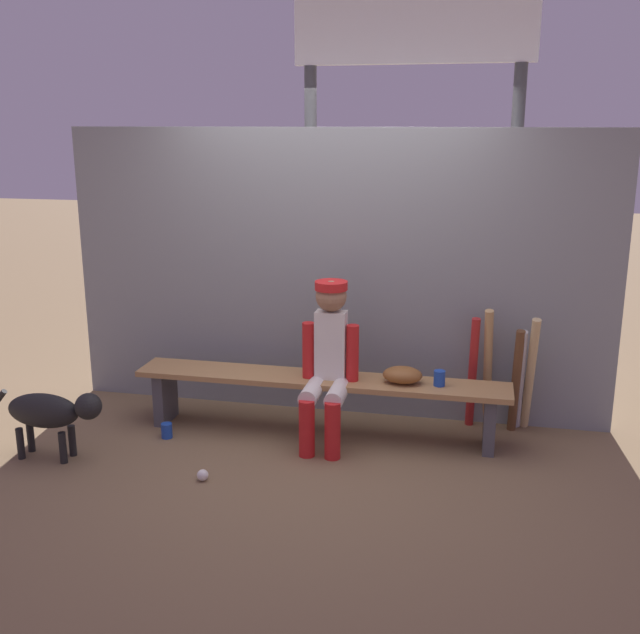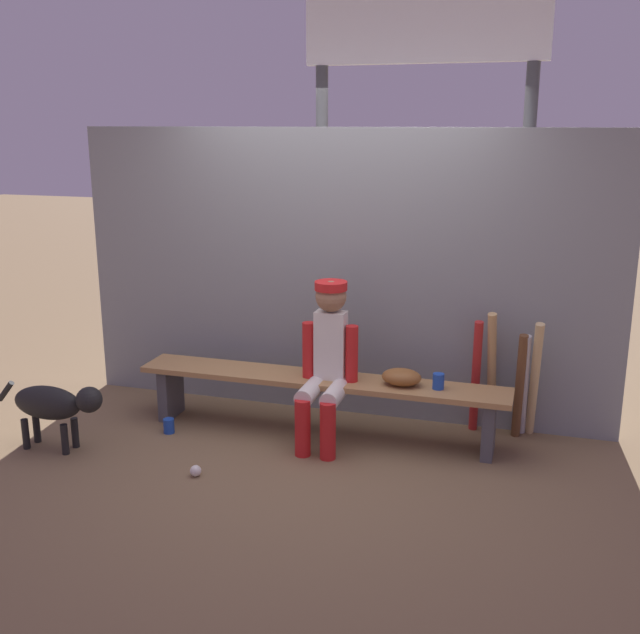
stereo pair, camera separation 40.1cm
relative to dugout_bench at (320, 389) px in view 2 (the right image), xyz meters
name	(u,v)px [view 2 (the right image)]	position (x,y,z in m)	size (l,w,h in m)	color
ground_plane	(320,434)	(0.00, 0.00, -0.35)	(30.00, 30.00, 0.00)	brown
chainlink_fence	(339,275)	(0.00, 0.50, 0.75)	(4.21, 0.03, 2.20)	gray
dugout_bench	(320,389)	(0.00, 0.00, 0.00)	(2.73, 0.36, 0.45)	#AD7F4C
player_seated	(326,358)	(0.08, -0.11, 0.28)	(0.41, 0.55, 1.16)	silver
baseball_glove	(401,377)	(0.60, 0.00, 0.15)	(0.28, 0.20, 0.12)	brown
bat_aluminum_red	(476,377)	(1.08, 0.37, 0.08)	(0.06, 0.06, 0.86)	#B22323
bat_wood_tan	(492,372)	(1.19, 0.41, 0.12)	(0.06, 0.06, 0.95)	tan
bat_wood_dark	(519,387)	(1.39, 0.33, 0.05)	(0.06, 0.06, 0.81)	brown
bat_aluminum_silver	(524,385)	(1.42, 0.37, 0.05)	(0.06, 0.06, 0.81)	#B7B7BC
bat_wood_natural	(534,380)	(1.49, 0.36, 0.10)	(0.06, 0.06, 0.91)	tan
baseball	(196,471)	(-0.58, -0.88, -0.32)	(0.07, 0.07, 0.07)	white
cup_on_ground	(169,426)	(-1.08, -0.30, -0.30)	(0.08, 0.08, 0.11)	#1E47AD
cup_on_bench	(438,381)	(0.86, 0.00, 0.15)	(0.08, 0.08, 0.11)	#1E47AD
scoreboard	(431,60)	(0.55, 1.14, 2.34)	(2.15, 0.27, 3.84)	#3F3F42
dog	(54,404)	(-1.70, -0.78, -0.02)	(0.84, 0.20, 0.49)	black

